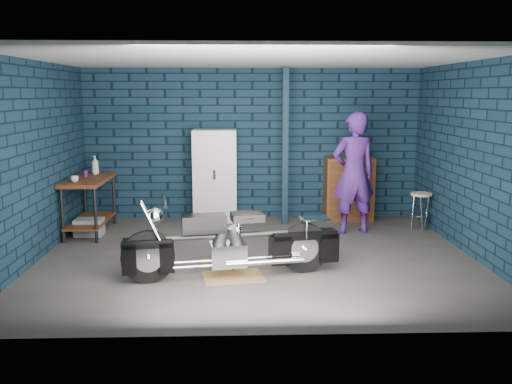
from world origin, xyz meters
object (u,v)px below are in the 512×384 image
(person, at_px, (354,173))
(tool_chest, at_px, (349,189))
(workbench, at_px, (90,206))
(shop_stool, at_px, (420,211))
(locker, at_px, (215,176))
(motorcycle, at_px, (233,237))
(storage_bin, at_px, (89,227))

(person, xyz_separation_m, tool_chest, (0.12, 0.92, -0.42))
(workbench, bearing_deg, shop_stool, 0.10)
(locker, relative_size, shop_stool, 2.59)
(motorcycle, distance_m, person, 2.92)
(tool_chest, distance_m, shop_stool, 1.34)
(locker, bearing_deg, person, -22.04)
(storage_bin, relative_size, shop_stool, 0.69)
(locker, distance_m, shop_stool, 3.58)
(storage_bin, distance_m, tool_chest, 4.52)
(locker, bearing_deg, motorcycle, -83.64)
(workbench, xyz_separation_m, person, (4.29, -0.12, 0.53))
(motorcycle, relative_size, shop_stool, 3.65)
(person, xyz_separation_m, shop_stool, (1.17, 0.13, -0.67))
(workbench, xyz_separation_m, motorcycle, (2.35, -2.25, 0.05))
(person, xyz_separation_m, locker, (-2.28, 0.92, -0.17))
(locker, bearing_deg, shop_stool, -12.99)
(storage_bin, bearing_deg, workbench, 96.52)
(person, xyz_separation_m, storage_bin, (-4.27, -0.06, -0.85))
(storage_bin, bearing_deg, person, 0.77)
(person, height_order, tool_chest, person)
(shop_stool, bearing_deg, person, -173.79)
(storage_bin, xyz_separation_m, locker, (1.99, 0.98, 0.68))
(tool_chest, bearing_deg, person, -97.43)
(workbench, bearing_deg, locker, 21.84)
(workbench, relative_size, locker, 0.86)
(motorcycle, height_order, tool_chest, tool_chest)
(storage_bin, bearing_deg, motorcycle, -41.73)
(workbench, height_order, tool_chest, tool_chest)
(person, distance_m, tool_chest, 1.02)
(person, bearing_deg, locker, -32.13)
(motorcycle, distance_m, locker, 3.09)
(motorcycle, xyz_separation_m, locker, (-0.34, 3.06, 0.31))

